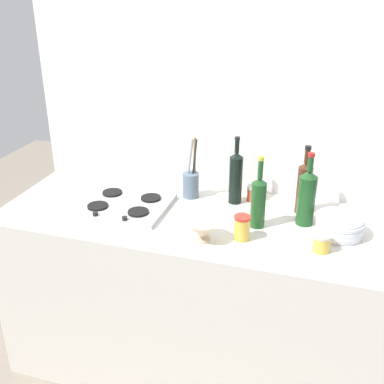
{
  "coord_description": "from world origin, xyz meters",
  "views": [
    {
      "loc": [
        0.58,
        -1.86,
        1.92
      ],
      "look_at": [
        0.0,
        0.0,
        1.02
      ],
      "focal_mm": 44.26,
      "sensor_mm": 36.0,
      "label": 1
    }
  ],
  "objects_px": {
    "wine_bottle_mid_right": "(307,197)",
    "utensil_crock": "(191,182)",
    "wine_bottle_leftmost": "(304,186)",
    "condiment_jar_spare": "(242,227)",
    "condiment_jar_rear": "(253,193)",
    "stovetop_hob": "(125,205)",
    "condiment_jar_front": "(322,243)",
    "plate_stack": "(339,226)",
    "mixing_bowl": "(203,230)",
    "wine_bottle_mid_left": "(258,201)",
    "wine_bottle_rightmost": "(236,177)"
  },
  "relations": [
    {
      "from": "wine_bottle_mid_right",
      "to": "utensil_crock",
      "type": "distance_m",
      "value": 0.58
    },
    {
      "from": "wine_bottle_leftmost",
      "to": "condiment_jar_spare",
      "type": "xyz_separation_m",
      "value": [
        -0.22,
        -0.33,
        -0.08
      ]
    },
    {
      "from": "condiment_jar_rear",
      "to": "condiment_jar_spare",
      "type": "height_order",
      "value": "condiment_jar_spare"
    },
    {
      "from": "stovetop_hob",
      "to": "condiment_jar_front",
      "type": "relative_size",
      "value": 5.54
    },
    {
      "from": "plate_stack",
      "to": "wine_bottle_leftmost",
      "type": "xyz_separation_m",
      "value": [
        -0.17,
        0.17,
        0.09
      ]
    },
    {
      "from": "condiment_jar_front",
      "to": "condiment_jar_spare",
      "type": "xyz_separation_m",
      "value": [
        -0.33,
        -0.0,
        0.02
      ]
    },
    {
      "from": "mixing_bowl",
      "to": "condiment_jar_front",
      "type": "xyz_separation_m",
      "value": [
        0.48,
        0.06,
        -0.01
      ]
    },
    {
      "from": "stovetop_hob",
      "to": "condiment_jar_spare",
      "type": "distance_m",
      "value": 0.61
    },
    {
      "from": "stovetop_hob",
      "to": "condiment_jar_rear",
      "type": "distance_m",
      "value": 0.63
    },
    {
      "from": "utensil_crock",
      "to": "condiment_jar_spare",
      "type": "height_order",
      "value": "utensil_crock"
    },
    {
      "from": "stovetop_hob",
      "to": "condiment_jar_front",
      "type": "height_order",
      "value": "condiment_jar_front"
    },
    {
      "from": "wine_bottle_mid_right",
      "to": "condiment_jar_rear",
      "type": "bearing_deg",
      "value": 147.64
    },
    {
      "from": "wine_bottle_mid_right",
      "to": "condiment_jar_spare",
      "type": "height_order",
      "value": "wine_bottle_mid_right"
    },
    {
      "from": "plate_stack",
      "to": "condiment_jar_rear",
      "type": "distance_m",
      "value": 0.47
    },
    {
      "from": "stovetop_hob",
      "to": "wine_bottle_mid_left",
      "type": "distance_m",
      "value": 0.65
    },
    {
      "from": "stovetop_hob",
      "to": "mixing_bowl",
      "type": "height_order",
      "value": "mixing_bowl"
    },
    {
      "from": "mixing_bowl",
      "to": "utensil_crock",
      "type": "height_order",
      "value": "utensil_crock"
    },
    {
      "from": "wine_bottle_leftmost",
      "to": "condiment_jar_spare",
      "type": "height_order",
      "value": "wine_bottle_leftmost"
    },
    {
      "from": "mixing_bowl",
      "to": "condiment_jar_rear",
      "type": "relative_size",
      "value": 1.86
    },
    {
      "from": "wine_bottle_leftmost",
      "to": "condiment_jar_front",
      "type": "distance_m",
      "value": 0.36
    },
    {
      "from": "wine_bottle_leftmost",
      "to": "condiment_jar_front",
      "type": "xyz_separation_m",
      "value": [
        0.11,
        -0.33,
        -0.09
      ]
    },
    {
      "from": "wine_bottle_rightmost",
      "to": "condiment_jar_front",
      "type": "xyz_separation_m",
      "value": [
        0.43,
        -0.33,
        -0.1
      ]
    },
    {
      "from": "wine_bottle_leftmost",
      "to": "wine_bottle_rightmost",
      "type": "relative_size",
      "value": 0.98
    },
    {
      "from": "mixing_bowl",
      "to": "condiment_jar_spare",
      "type": "bearing_deg",
      "value": 21.51
    },
    {
      "from": "plate_stack",
      "to": "condiment_jar_spare",
      "type": "bearing_deg",
      "value": -157.96
    },
    {
      "from": "condiment_jar_rear",
      "to": "condiment_jar_spare",
      "type": "xyz_separation_m",
      "value": [
        0.02,
        -0.38,
        0.02
      ]
    },
    {
      "from": "wine_bottle_mid_right",
      "to": "condiment_jar_front",
      "type": "relative_size",
      "value": 4.52
    },
    {
      "from": "mixing_bowl",
      "to": "condiment_jar_spare",
      "type": "height_order",
      "value": "condiment_jar_spare"
    },
    {
      "from": "condiment_jar_front",
      "to": "condiment_jar_spare",
      "type": "relative_size",
      "value": 0.68
    },
    {
      "from": "wine_bottle_rightmost",
      "to": "wine_bottle_leftmost",
      "type": "bearing_deg",
      "value": -1.54
    },
    {
      "from": "stovetop_hob",
      "to": "plate_stack",
      "type": "distance_m",
      "value": 0.99
    },
    {
      "from": "wine_bottle_mid_right",
      "to": "condiment_jar_front",
      "type": "height_order",
      "value": "wine_bottle_mid_right"
    },
    {
      "from": "plate_stack",
      "to": "utensil_crock",
      "type": "relative_size",
      "value": 0.66
    },
    {
      "from": "wine_bottle_leftmost",
      "to": "stovetop_hob",
      "type": "bearing_deg",
      "value": -165.9
    },
    {
      "from": "mixing_bowl",
      "to": "condiment_jar_rear",
      "type": "height_order",
      "value": "mixing_bowl"
    },
    {
      "from": "wine_bottle_leftmost",
      "to": "condiment_jar_spare",
      "type": "relative_size",
      "value": 3.01
    },
    {
      "from": "stovetop_hob",
      "to": "utensil_crock",
      "type": "xyz_separation_m",
      "value": [
        0.27,
        0.21,
        0.06
      ]
    },
    {
      "from": "stovetop_hob",
      "to": "plate_stack",
      "type": "relative_size",
      "value": 1.99
    },
    {
      "from": "stovetop_hob",
      "to": "condiment_jar_front",
      "type": "xyz_separation_m",
      "value": [
        0.92,
        -0.12,
        0.02
      ]
    },
    {
      "from": "mixing_bowl",
      "to": "condiment_jar_spare",
      "type": "relative_size",
      "value": 1.33
    },
    {
      "from": "condiment_jar_rear",
      "to": "plate_stack",
      "type": "bearing_deg",
      "value": -28.58
    },
    {
      "from": "wine_bottle_leftmost",
      "to": "wine_bottle_mid_right",
      "type": "height_order",
      "value": "wine_bottle_mid_right"
    },
    {
      "from": "condiment_jar_rear",
      "to": "condiment_jar_spare",
      "type": "relative_size",
      "value": 0.72
    },
    {
      "from": "utensil_crock",
      "to": "condiment_jar_rear",
      "type": "height_order",
      "value": "utensil_crock"
    },
    {
      "from": "wine_bottle_mid_left",
      "to": "utensil_crock",
      "type": "xyz_separation_m",
      "value": [
        -0.37,
        0.2,
        -0.05
      ]
    },
    {
      "from": "utensil_crock",
      "to": "condiment_jar_rear",
      "type": "relative_size",
      "value": 4.07
    },
    {
      "from": "utensil_crock",
      "to": "wine_bottle_leftmost",
      "type": "bearing_deg",
      "value": -0.63
    },
    {
      "from": "condiment_jar_spare",
      "to": "plate_stack",
      "type": "bearing_deg",
      "value": 22.04
    },
    {
      "from": "wine_bottle_leftmost",
      "to": "condiment_jar_rear",
      "type": "bearing_deg",
      "value": 167.27
    },
    {
      "from": "condiment_jar_front",
      "to": "wine_bottle_rightmost",
      "type": "bearing_deg",
      "value": 142.22
    }
  ]
}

